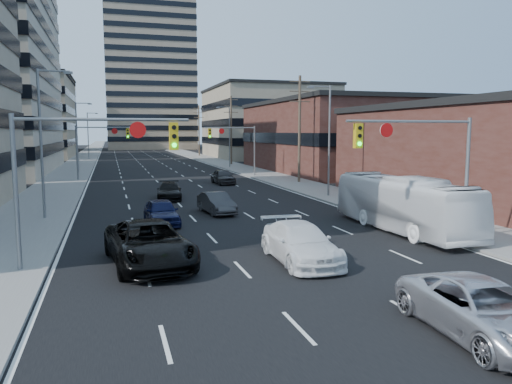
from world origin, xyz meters
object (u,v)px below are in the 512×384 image
object	(u,v)px
silver_suv	(483,310)
transit_bus	(403,204)
sedan_blue	(161,212)
black_pickup	(149,244)
white_van	(300,243)

from	to	relation	value
silver_suv	transit_bus	world-z (taller)	transit_bus
sedan_blue	black_pickup	bearing A→B (deg)	-100.90
white_van	transit_bus	size ratio (longest dim) A/B	0.51
white_van	transit_bus	distance (m)	8.81
silver_suv	transit_bus	bearing A→B (deg)	68.14
black_pickup	white_van	size ratio (longest dim) A/B	1.17
silver_suv	sedan_blue	bearing A→B (deg)	111.84
white_van	transit_bus	xyz separation A→B (m)	(7.59, 4.41, 0.70)
black_pickup	sedan_blue	size ratio (longest dim) A/B	1.45
black_pickup	white_van	distance (m)	6.13
transit_bus	sedan_blue	size ratio (longest dim) A/B	2.43
silver_suv	black_pickup	bearing A→B (deg)	131.48
transit_bus	sedan_blue	xyz separation A→B (m)	(-12.25, 5.51, -0.74)
black_pickup	white_van	world-z (taller)	black_pickup
silver_suv	sedan_blue	distance (m)	19.45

